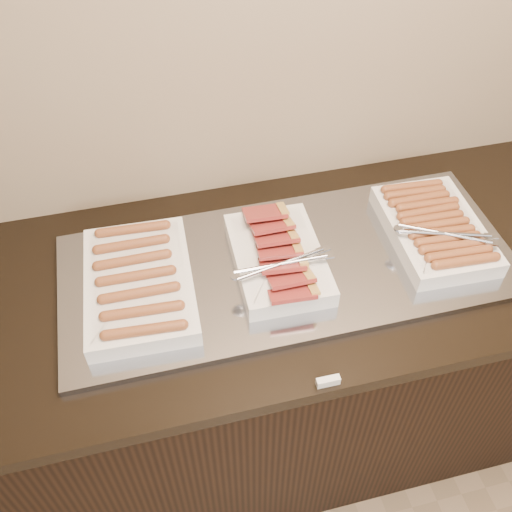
{
  "coord_description": "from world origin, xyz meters",
  "views": [
    {
      "loc": [
        -0.32,
        1.16,
        2.04
      ],
      "look_at": [
        -0.08,
        2.13,
        0.97
      ],
      "focal_mm": 40.0,
      "sensor_mm": 36.0,
      "label": 1
    }
  ],
  "objects": [
    {
      "name": "dish_center",
      "position": [
        -0.02,
        2.13,
        0.95
      ],
      "size": [
        0.27,
        0.36,
        0.09
      ],
      "rotation": [
        0.0,
        0.0,
        -0.03
      ],
      "color": "silver",
      "rests_on": "warming_tray"
    },
    {
      "name": "counter",
      "position": [
        0.0,
        2.13,
        0.45
      ],
      "size": [
        2.06,
        0.76,
        0.9
      ],
      "color": "black",
      "rests_on": "ground"
    },
    {
      "name": "warming_tray",
      "position": [
        0.01,
        2.13,
        0.91
      ],
      "size": [
        1.2,
        0.5,
        0.02
      ],
      "primitive_type": "cube",
      "color": "#9599A3",
      "rests_on": "counter"
    },
    {
      "name": "label_holder",
      "position": [
        -0.0,
        1.77,
        0.91
      ],
      "size": [
        0.05,
        0.02,
        0.02
      ],
      "primitive_type": "cube",
      "rotation": [
        0.0,
        0.0,
        -0.01
      ],
      "color": "silver",
      "rests_on": "counter"
    },
    {
      "name": "dish_right",
      "position": [
        0.42,
        2.13,
        0.95
      ],
      "size": [
        0.27,
        0.37,
        0.08
      ],
      "rotation": [
        0.0,
        0.0,
        -0.04
      ],
      "color": "silver",
      "rests_on": "warming_tray"
    },
    {
      "name": "dish_left",
      "position": [
        -0.38,
        2.13,
        0.95
      ],
      "size": [
        0.28,
        0.41,
        0.07
      ],
      "rotation": [
        0.0,
        0.0,
        -0.04
      ],
      "color": "silver",
      "rests_on": "warming_tray"
    }
  ]
}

